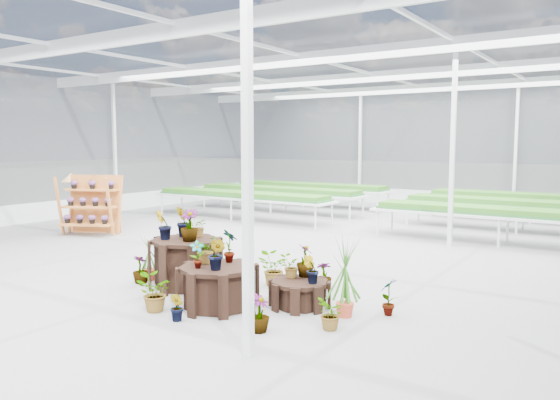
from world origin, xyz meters
The scene contains 10 objects.
ground_plane centered at (0.00, 0.00, 0.00)m, with size 24.00×24.00×0.00m, color gray.
greenhouse_shell centered at (0.00, 0.00, 2.25)m, with size 18.00×24.00×4.50m, color white, non-canonical shape.
steel_frame centered at (0.00, 0.00, 2.25)m, with size 18.00×24.00×4.50m, color silver, non-canonical shape.
nursery_benches centered at (0.00, 7.20, 0.42)m, with size 16.00×7.00×0.84m, color silver, non-canonical shape.
plinth_tall centered at (0.32, -2.17, 0.41)m, with size 1.21×1.21×0.83m, color black.
plinth_mid centered at (1.52, -2.77, 0.31)m, with size 1.19×1.19×0.63m, color black.
plinth_low centered at (2.52, -2.07, 0.20)m, with size 0.89×0.89×0.40m, color black.
shelf_rack centered at (-5.53, 0.39, 0.79)m, with size 1.50×0.79×1.58m, color #BC6B2D, non-canonical shape.
bird_table centered at (-6.74, 0.71, 0.80)m, with size 0.38×0.38×1.60m, color tan, non-canonical shape.
nursery_plants centered at (1.31, -2.17, 0.51)m, with size 4.66×2.99×1.37m.
Camera 1 is at (6.65, -8.89, 2.45)m, focal length 35.00 mm.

